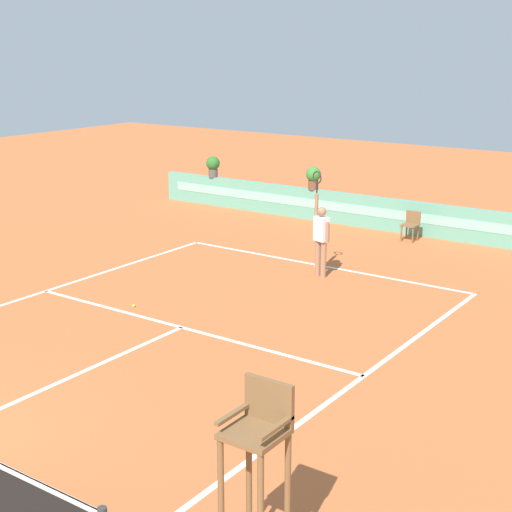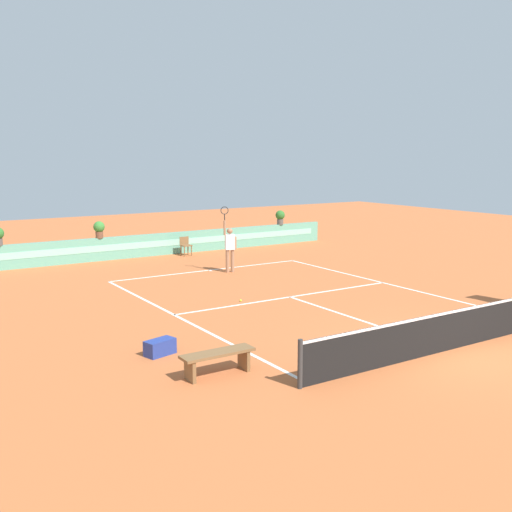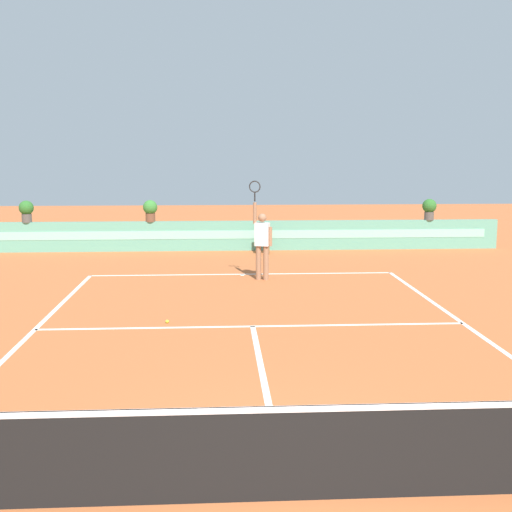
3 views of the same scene
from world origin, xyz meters
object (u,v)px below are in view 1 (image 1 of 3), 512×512
at_px(umpire_chair, 258,455).
at_px(tennis_ball_near_baseline, 134,306).
at_px(ball_kid_chair, 411,224).
at_px(potted_plant_left, 313,176).
at_px(tennis_player, 321,235).
at_px(potted_plant_far_left, 213,165).

bearing_deg(umpire_chair, tennis_ball_near_baseline, 142.39).
height_order(umpire_chair, tennis_ball_near_baseline, umpire_chair).
height_order(ball_kid_chair, potted_plant_left, potted_plant_left).
relative_size(umpire_chair, tennis_ball_near_baseline, 31.47).
relative_size(tennis_player, potted_plant_left, 3.57).
bearing_deg(tennis_player, tennis_ball_near_baseline, -116.36).
xyz_separation_m(tennis_ball_near_baseline, potted_plant_left, (-1.26, 9.64, 1.38)).
bearing_deg(potted_plant_left, potted_plant_far_left, 180.00).
xyz_separation_m(tennis_player, potted_plant_left, (-3.41, 5.31, 0.36)).
bearing_deg(potted_plant_far_left, potted_plant_left, 0.00).
height_order(potted_plant_far_left, potted_plant_left, same).
bearing_deg(tennis_ball_near_baseline, umpire_chair, -37.61).
bearing_deg(tennis_player, potted_plant_left, 122.67).
distance_m(tennis_player, tennis_ball_near_baseline, 4.94).
bearing_deg(tennis_ball_near_baseline, potted_plant_far_left, 118.99).
height_order(umpire_chair, tennis_player, tennis_player).
distance_m(umpire_chair, tennis_player, 11.01).
bearing_deg(potted_plant_far_left, tennis_ball_near_baseline, -61.01).
relative_size(potted_plant_far_left, potted_plant_left, 1.00).
xyz_separation_m(potted_plant_far_left, potted_plant_left, (4.08, 0.00, 0.00)).
bearing_deg(ball_kid_chair, potted_plant_far_left, 174.66).
bearing_deg(ball_kid_chair, potted_plant_left, 168.94).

